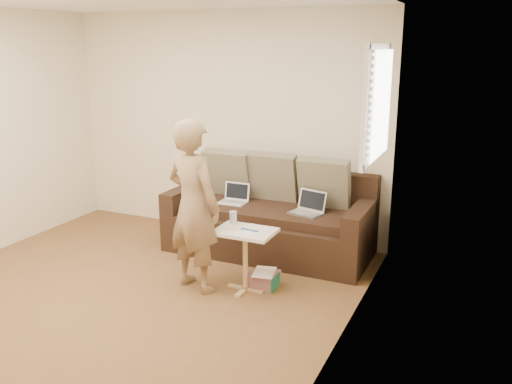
% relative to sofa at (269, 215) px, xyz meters
% --- Properties ---
extents(floor, '(4.50, 4.50, 0.00)m').
position_rel_sofa_xyz_m(floor, '(-0.78, -1.77, -0.42)').
color(floor, brown).
rests_on(floor, ground).
extents(wall_back, '(4.00, 0.00, 4.00)m').
position_rel_sofa_xyz_m(wall_back, '(-0.78, 0.48, 0.87)').
color(wall_back, beige).
rests_on(wall_back, ground).
extents(wall_right, '(0.00, 4.50, 4.50)m').
position_rel_sofa_xyz_m(wall_right, '(1.22, -1.77, 0.87)').
color(wall_right, beige).
rests_on(wall_right, ground).
extents(window_blinds, '(0.12, 0.88, 1.08)m').
position_rel_sofa_xyz_m(window_blinds, '(1.17, -0.27, 1.28)').
color(window_blinds, white).
rests_on(window_blinds, wall_right).
extents(sofa, '(2.20, 0.95, 0.85)m').
position_rel_sofa_xyz_m(sofa, '(0.00, 0.00, 0.00)').
color(sofa, black).
rests_on(sofa, ground).
extents(pillow_left, '(0.55, 0.29, 0.57)m').
position_rel_sofa_xyz_m(pillow_left, '(-0.60, 0.22, 0.37)').
color(pillow_left, '#6D6750').
rests_on(pillow_left, sofa).
extents(pillow_mid, '(0.55, 0.27, 0.57)m').
position_rel_sofa_xyz_m(pillow_mid, '(-0.05, 0.25, 0.37)').
color(pillow_mid, '#615D45').
rests_on(pillow_mid, sofa).
extents(pillow_right, '(0.55, 0.28, 0.57)m').
position_rel_sofa_xyz_m(pillow_right, '(0.55, 0.21, 0.37)').
color(pillow_right, '#6D6750').
rests_on(pillow_right, sofa).
extents(laptop_silver, '(0.37, 0.31, 0.22)m').
position_rel_sofa_xyz_m(laptop_silver, '(0.45, -0.09, 0.10)').
color(laptop_silver, '#B7BABC').
rests_on(laptop_silver, sofa).
extents(laptop_white, '(0.30, 0.22, 0.21)m').
position_rel_sofa_xyz_m(laptop_white, '(-0.42, -0.04, 0.10)').
color(laptop_white, white).
rests_on(laptop_white, sofa).
extents(person, '(0.67, 0.53, 1.61)m').
position_rel_sofa_xyz_m(person, '(-0.27, -1.12, 0.38)').
color(person, olive).
rests_on(person, ground).
extents(side_table, '(0.54, 0.38, 0.59)m').
position_rel_sofa_xyz_m(side_table, '(0.18, -0.98, -0.13)').
color(side_table, silver).
rests_on(side_table, ground).
extents(drinking_glass, '(0.07, 0.07, 0.12)m').
position_rel_sofa_xyz_m(drinking_glass, '(-0.00, -0.86, 0.23)').
color(drinking_glass, silver).
rests_on(drinking_glass, side_table).
extents(scissors, '(0.20, 0.16, 0.02)m').
position_rel_sofa_xyz_m(scissors, '(0.23, -0.98, 0.17)').
color(scissors, silver).
rests_on(scissors, side_table).
extents(paper_on_table, '(0.25, 0.33, 0.00)m').
position_rel_sofa_xyz_m(paper_on_table, '(0.24, -0.96, 0.17)').
color(paper_on_table, white).
rests_on(paper_on_table, side_table).
extents(striped_box, '(0.25, 0.25, 0.16)m').
position_rel_sofa_xyz_m(striped_box, '(0.32, -0.86, -0.35)').
color(striped_box, red).
rests_on(striped_box, ground).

